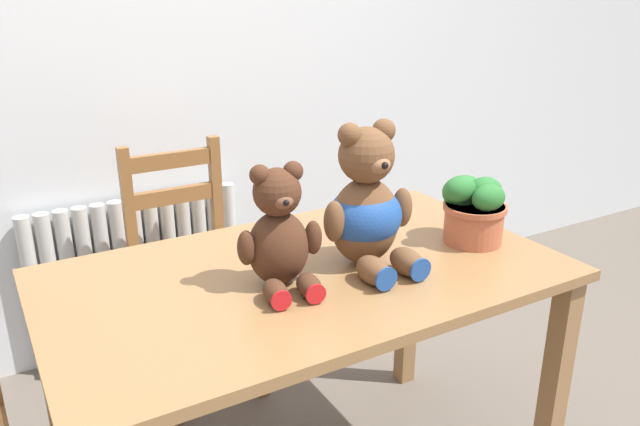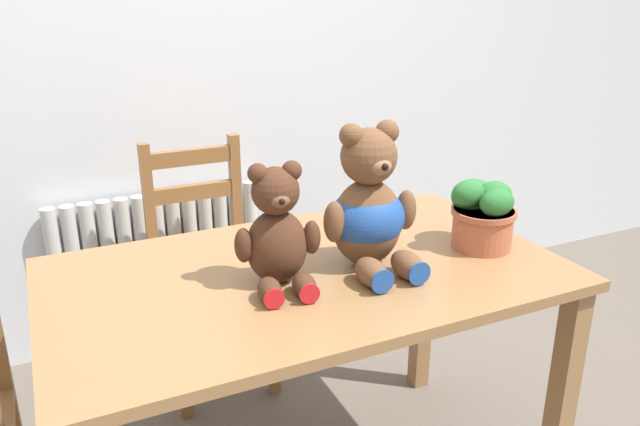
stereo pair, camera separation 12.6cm
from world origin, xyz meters
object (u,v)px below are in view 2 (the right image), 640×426
potted_plant (482,212)px  wooden_chair_behind (207,267)px  teddy_bear_left (277,233)px  teddy_bear_right (369,210)px

potted_plant → wooden_chair_behind: bearing=125.2°
teddy_bear_left → potted_plant: 0.62m
teddy_bear_left → teddy_bear_right: (0.26, 0.00, 0.02)m
teddy_bear_left → potted_plant: size_ratio=1.54×
teddy_bear_left → teddy_bear_right: teddy_bear_right is taller
teddy_bear_right → potted_plant: bearing=175.9°
wooden_chair_behind → teddy_bear_right: bearing=106.4°
teddy_bear_left → potted_plant: teddy_bear_left is taller
wooden_chair_behind → teddy_bear_left: size_ratio=2.96×
teddy_bear_right → potted_plant: 0.36m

